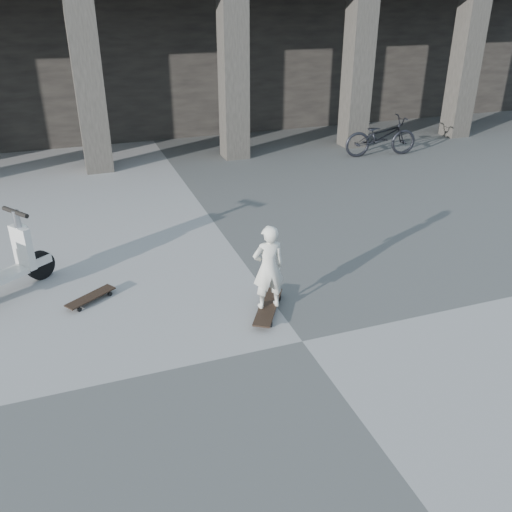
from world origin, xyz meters
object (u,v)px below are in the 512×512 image
object	(u,v)px
child	(268,267)
bicycle	(381,136)
longboard	(268,307)
skateboard_spare	(91,297)

from	to	relation	value
child	bicycle	xyz separation A→B (m)	(5.71, 6.49, -0.19)
bicycle	child	bearing A→B (deg)	145.97
longboard	skateboard_spare	world-z (taller)	longboard
longboard	child	size ratio (longest dim) A/B	0.83
bicycle	skateboard_spare	bearing A→B (deg)	131.03
longboard	bicycle	xyz separation A→B (m)	(5.71, 6.49, 0.44)
longboard	skateboard_spare	distance (m)	2.58
child	bicycle	world-z (taller)	child
child	bicycle	distance (m)	8.65
child	longboard	bearing A→B (deg)	-89.42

